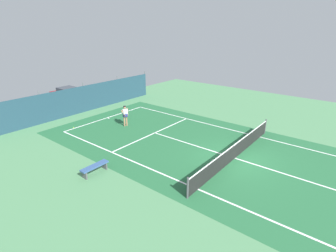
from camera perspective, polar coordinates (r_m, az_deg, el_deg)
The scene contains 8 objects.
ground_plane at distance 16.38m, azimuth 14.30°, elevation -6.81°, with size 36.00×36.00×0.00m, color #4C8456.
court_surface at distance 16.38m, azimuth 14.30°, elevation -6.80°, with size 11.02×26.60×0.01m.
tennis_net at distance 16.16m, azimuth 14.46°, elevation -5.21°, with size 10.12×0.10×1.10m.
back_fence at distance 25.87m, azimuth -18.12°, elevation 4.67°, with size 16.30×0.98×2.70m.
tennis_player at distance 20.85m, azimuth -9.31°, elevation 2.52°, with size 0.79×0.69×1.64m.
tennis_ball_near_player at distance 21.76m, azimuth -19.88°, elevation -0.30°, with size 0.07×0.07×0.07m, color #CCDB33.
parked_car at distance 28.52m, azimuth -20.76°, elevation 6.16°, with size 2.03×4.21×1.68m.
courtside_bench at distance 14.72m, azimuth -15.65°, elevation -8.64°, with size 1.60×0.40×0.49m.
Camera 1 is at (-13.47, -5.62, 7.44)m, focal length 28.03 mm.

